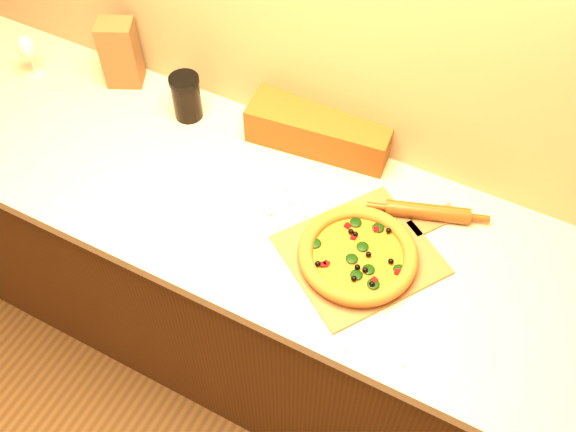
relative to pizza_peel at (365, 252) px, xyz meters
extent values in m
plane|color=#9E8460|center=(-0.29, 0.35, 0.45)|extent=(4.00, 0.00, 4.00)
cube|color=#40280D|center=(-0.29, 0.02, -0.47)|extent=(2.80, 0.65, 0.86)
cube|color=beige|center=(-0.29, 0.02, -0.02)|extent=(2.84, 0.68, 0.04)
cube|color=brown|center=(-0.01, -0.01, 0.00)|extent=(0.48, 0.49, 0.01)
cube|color=brown|center=(0.12, 0.19, 0.00)|extent=(0.13, 0.15, 0.01)
cylinder|color=#C47B31|center=(-0.01, -0.03, 0.01)|extent=(0.29, 0.29, 0.01)
cylinder|color=gold|center=(-0.01, -0.03, 0.02)|extent=(0.25, 0.25, 0.01)
torus|color=brown|center=(-0.01, -0.03, 0.03)|extent=(0.31, 0.31, 0.04)
ellipsoid|color=black|center=(0.04, 0.00, 0.03)|extent=(0.03, 0.03, 0.01)
sphere|color=black|center=(-0.05, -0.05, 0.03)|extent=(0.02, 0.02, 0.02)
cube|color=maroon|center=(0.01, -0.08, 0.03)|extent=(0.02, 0.02, 0.01)
cylinder|color=#5B290F|center=(0.10, 0.19, 0.02)|extent=(0.23, 0.12, 0.05)
cylinder|color=#5B290F|center=(0.24, 0.24, 0.02)|extent=(0.06, 0.04, 0.02)
cylinder|color=#5B290F|center=(-0.03, 0.14, 0.02)|extent=(0.06, 0.04, 0.02)
cube|color=brown|center=(-0.28, 0.30, 0.06)|extent=(0.44, 0.19, 0.12)
cylinder|color=silver|center=(-1.26, 0.16, 0.00)|extent=(0.06, 0.06, 0.00)
cylinder|color=silver|center=(-1.26, 0.16, 0.03)|extent=(0.01, 0.01, 0.07)
ellipsoid|color=silver|center=(-1.26, 0.16, 0.11)|extent=(0.06, 0.06, 0.08)
cube|color=brown|center=(-0.97, 0.27, 0.11)|extent=(0.14, 0.13, 0.22)
cylinder|color=black|center=(-0.70, 0.23, 0.06)|extent=(0.09, 0.09, 0.13)
cylinder|color=black|center=(-0.70, 0.23, 0.14)|extent=(0.09, 0.09, 0.02)
camera|label=1|loc=(0.27, -0.95, 1.40)|focal=40.00mm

